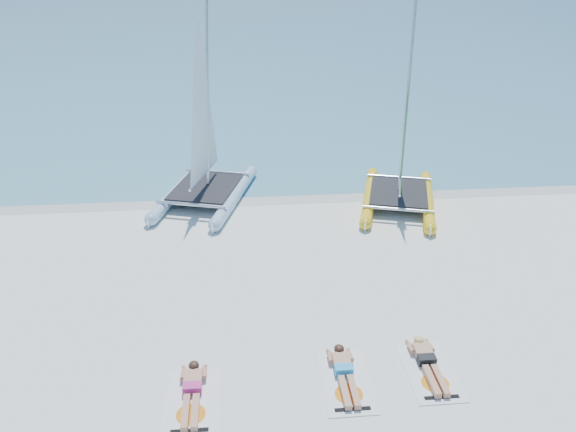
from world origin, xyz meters
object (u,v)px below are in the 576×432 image
towel_a (192,401)px  sunbather_b (344,371)px  sunbather_c (427,361)px  catamaran_blue (203,139)px  sunbather_a (192,390)px  catamaran_yellow (403,140)px  towel_b (346,382)px  towel_c (430,371)px

towel_a → sunbather_b: sunbather_b is taller
sunbather_c → towel_a: bearing=-173.1°
towel_a → sunbather_c: (4.87, 0.59, 0.11)m
catamaran_blue → sunbather_a: (0.08, -9.57, -2.00)m
catamaran_blue → sunbather_b: 10.04m
catamaran_yellow → sunbather_b: bearing=-96.1°
catamaran_blue → sunbather_b: (3.15, -9.32, -2.00)m
catamaran_yellow → towel_b: bearing=-95.7°
sunbather_a → sunbather_c: bearing=4.7°
catamaran_yellow → sunbather_c: size_ratio=3.87×
towel_a → sunbather_b: 3.11m
catamaran_yellow → towel_b: catamaran_yellow is taller
catamaran_blue → towel_b: size_ratio=3.85×
catamaran_yellow → sunbather_b: catamaran_yellow is taller
sunbather_a → sunbather_b: bearing=4.6°
sunbather_a → towel_b: sunbather_a is taller
towel_c → sunbather_c: bearing=90.0°
sunbather_a → sunbather_c: 4.89m
catamaran_yellow → sunbather_b: (-3.50, -8.72, -1.98)m
towel_c → sunbather_b: bearing=178.7°
catamaran_yellow → catamaran_blue: bearing=-169.4°
towel_b → catamaran_blue: bearing=108.3°
catamaran_yellow → sunbather_c: (-1.70, -8.56, -1.98)m
sunbather_a → towel_b: (3.07, 0.06, -0.11)m
towel_b → sunbather_b: bearing=90.0°
towel_a → towel_b: size_ratio=1.00×
towel_a → sunbather_b: bearing=8.2°
catamaran_blue → sunbather_c: 10.61m
sunbather_a → sunbather_b: 3.08m
catamaran_blue → catamaran_yellow: (6.65, -0.60, -0.02)m
catamaran_yellow → sunbather_b: size_ratio=3.87×
sunbather_b → sunbather_c: same height
catamaran_blue → towel_a: catamaran_blue is taller
towel_a → towel_c: bearing=4.7°
towel_a → sunbather_a: bearing=90.0°
catamaran_blue → sunbather_c: (4.95, -9.17, -2.00)m
catamaran_blue → towel_c: 10.80m
catamaran_blue → catamaran_yellow: 6.68m
towel_a → sunbather_b: size_ratio=1.07×
catamaran_yellow → towel_c: (-1.70, -8.76, -2.09)m
catamaran_blue → sunbather_a: 9.78m
towel_c → towel_a: bearing=-175.3°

